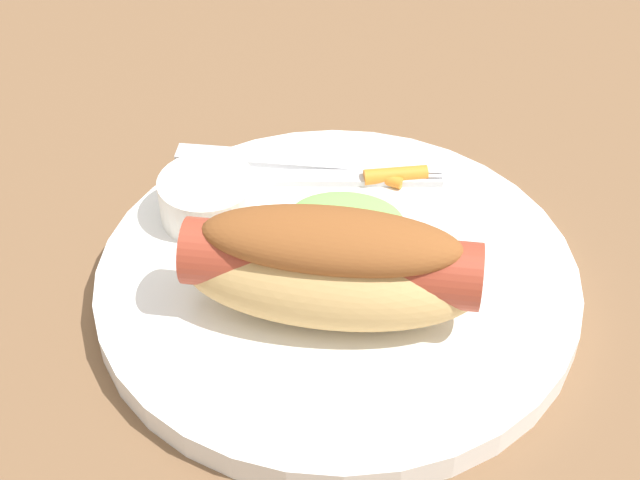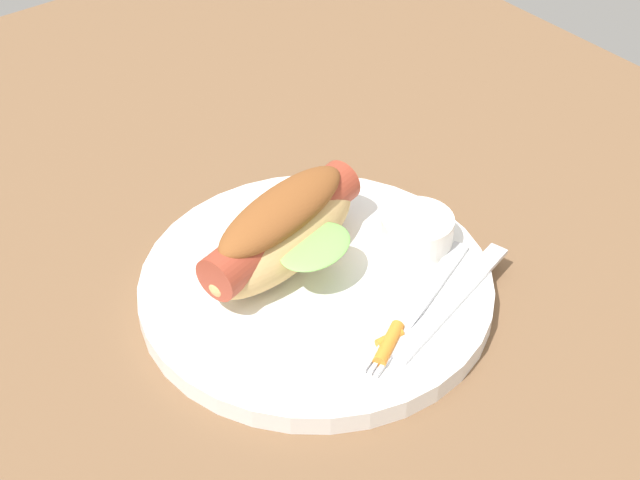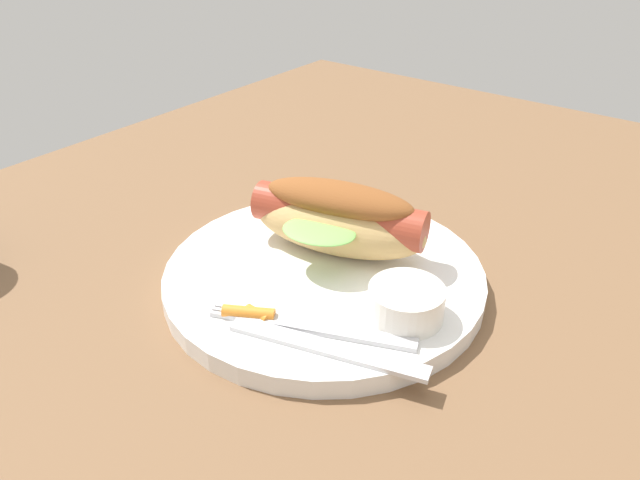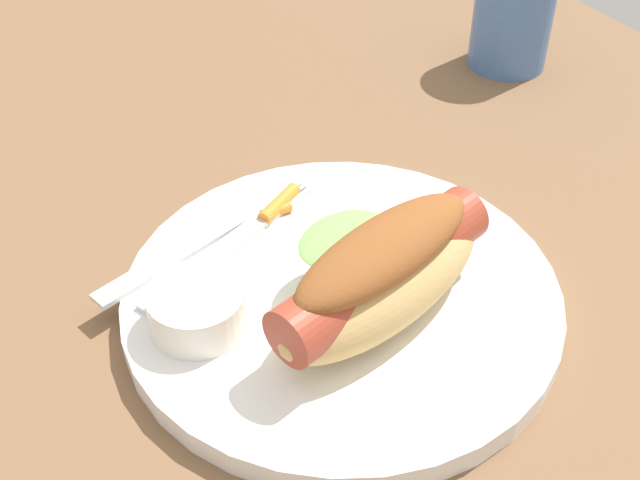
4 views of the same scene
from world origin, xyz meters
TOP-DOWN VIEW (x-y plane):
  - ground_plane at (0.00, 0.00)cm, footprint 120.00×90.00cm
  - plate at (-3.26, -1.62)cm, footprint 25.99×25.99cm
  - hot_dog at (-6.16, -2.37)cm, footprint 10.71×15.91cm
  - sauce_ramekin at (-1.73, 6.87)cm, footprint 5.49×5.49cm
  - fork at (3.38, 2.66)cm, footprint 6.72×14.36cm
  - knife at (4.57, 4.51)cm, footprint 5.08×14.04cm
  - carrot_garnish at (5.13, -1.92)cm, footprint 2.68×3.78cm
  - drinking_cup at (15.28, -30.11)cm, footprint 6.74×6.74cm

SIDE VIEW (x-z plane):
  - ground_plane at x=0.00cm, z-range -1.80..0.00cm
  - plate at x=-3.26cm, z-range 0.00..1.60cm
  - knife at x=4.57cm, z-range 1.60..1.96cm
  - fork at x=3.38cm, z-range 1.60..2.00cm
  - carrot_garnish at x=5.13cm, z-range 1.57..2.52cm
  - sauce_ramekin at x=-1.73cm, z-range 1.60..4.11cm
  - hot_dog at x=-6.16cm, z-range 1.67..7.87cm
  - drinking_cup at x=15.28cm, z-range 0.00..9.77cm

